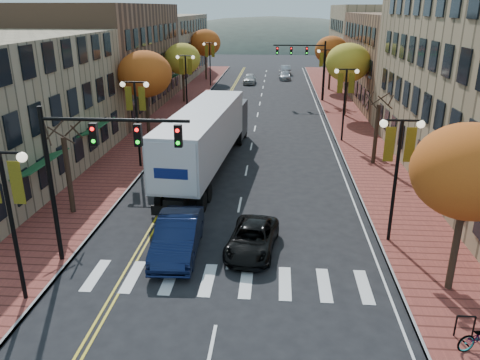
# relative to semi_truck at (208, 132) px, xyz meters

# --- Properties ---
(ground) EXTENTS (200.00, 200.00, 0.00)m
(ground) POSITION_rel_semi_truck_xyz_m (2.64, -16.24, -2.62)
(ground) COLOR black
(ground) RESTS_ON ground
(sidewalk_left) EXTENTS (4.00, 85.00, 0.15)m
(sidewalk_left) POSITION_rel_semi_truck_xyz_m (-6.36, 16.26, -2.55)
(sidewalk_left) COLOR brown
(sidewalk_left) RESTS_ON ground
(sidewalk_right) EXTENTS (4.00, 85.00, 0.15)m
(sidewalk_right) POSITION_rel_semi_truck_xyz_m (11.64, 16.26, -2.55)
(sidewalk_right) COLOR brown
(sidewalk_right) RESTS_ON ground
(building_left_mid) EXTENTS (12.00, 24.00, 11.00)m
(building_left_mid) POSITION_rel_semi_truck_xyz_m (-14.36, 19.76, 2.88)
(building_left_mid) COLOR brown
(building_left_mid) RESTS_ON ground
(building_left_far) EXTENTS (12.00, 26.00, 9.50)m
(building_left_far) POSITION_rel_semi_truck_xyz_m (-14.36, 44.76, 2.13)
(building_left_far) COLOR #9E8966
(building_left_far) RESTS_ON ground
(building_right_mid) EXTENTS (15.00, 24.00, 10.00)m
(building_right_mid) POSITION_rel_semi_truck_xyz_m (21.14, 25.76, 2.38)
(building_right_mid) COLOR brown
(building_right_mid) RESTS_ON ground
(building_right_far) EXTENTS (15.00, 20.00, 11.00)m
(building_right_far) POSITION_rel_semi_truck_xyz_m (21.14, 47.76, 2.88)
(building_right_far) COLOR #9E8966
(building_right_far) RESTS_ON ground
(tree_left_a) EXTENTS (0.28, 0.28, 4.20)m
(tree_left_a) POSITION_rel_semi_truck_xyz_m (-6.36, -8.24, -0.37)
(tree_left_a) COLOR #382619
(tree_left_a) RESTS_ON sidewalk_left
(tree_left_b) EXTENTS (4.48, 4.48, 7.21)m
(tree_left_b) POSITION_rel_semi_truck_xyz_m (-6.36, 7.76, 2.82)
(tree_left_b) COLOR #382619
(tree_left_b) RESTS_ON sidewalk_left
(tree_left_c) EXTENTS (4.16, 4.16, 6.69)m
(tree_left_c) POSITION_rel_semi_truck_xyz_m (-6.36, 23.76, 2.43)
(tree_left_c) COLOR #382619
(tree_left_c) RESTS_ON sidewalk_left
(tree_left_d) EXTENTS (4.61, 4.61, 7.42)m
(tree_left_d) POSITION_rel_semi_truck_xyz_m (-6.36, 41.76, 2.98)
(tree_left_d) COLOR #382619
(tree_left_d) RESTS_ON sidewalk_left
(tree_right_a) EXTENTS (4.16, 4.16, 6.69)m
(tree_right_a) POSITION_rel_semi_truck_xyz_m (11.64, -14.24, 2.43)
(tree_right_a) COLOR #382619
(tree_right_a) RESTS_ON sidewalk_right
(tree_right_b) EXTENTS (0.28, 0.28, 4.20)m
(tree_right_b) POSITION_rel_semi_truck_xyz_m (11.64, 1.76, -0.37)
(tree_right_b) COLOR #382619
(tree_right_b) RESTS_ON sidewalk_right
(tree_right_c) EXTENTS (4.48, 4.48, 7.21)m
(tree_right_c) POSITION_rel_semi_truck_xyz_m (11.64, 17.76, 2.82)
(tree_right_c) COLOR #382619
(tree_right_c) RESTS_ON sidewalk_right
(tree_right_d) EXTENTS (4.35, 4.35, 7.00)m
(tree_right_d) POSITION_rel_semi_truck_xyz_m (11.64, 33.76, 2.67)
(tree_right_d) COLOR #382619
(tree_right_d) RESTS_ON sidewalk_right
(lamp_left_a) EXTENTS (1.96, 0.36, 6.05)m
(lamp_left_a) POSITION_rel_semi_truck_xyz_m (-4.86, -16.24, 1.67)
(lamp_left_a) COLOR black
(lamp_left_a) RESTS_ON ground
(lamp_left_b) EXTENTS (1.96, 0.36, 6.05)m
(lamp_left_b) POSITION_rel_semi_truck_xyz_m (-4.86, -0.24, 1.67)
(lamp_left_b) COLOR black
(lamp_left_b) RESTS_ON ground
(lamp_left_c) EXTENTS (1.96, 0.36, 6.05)m
(lamp_left_c) POSITION_rel_semi_truck_xyz_m (-4.86, 17.76, 1.67)
(lamp_left_c) COLOR black
(lamp_left_c) RESTS_ON ground
(lamp_left_d) EXTENTS (1.96, 0.36, 6.05)m
(lamp_left_d) POSITION_rel_semi_truck_xyz_m (-4.86, 35.76, 1.67)
(lamp_left_d) COLOR black
(lamp_left_d) RESTS_ON ground
(lamp_right_a) EXTENTS (1.96, 0.36, 6.05)m
(lamp_right_a) POSITION_rel_semi_truck_xyz_m (10.14, -10.24, 1.67)
(lamp_right_a) COLOR black
(lamp_right_a) RESTS_ON ground
(lamp_right_b) EXTENTS (1.96, 0.36, 6.05)m
(lamp_right_b) POSITION_rel_semi_truck_xyz_m (10.14, 7.76, 1.67)
(lamp_right_b) COLOR black
(lamp_right_b) RESTS_ON ground
(lamp_right_c) EXTENTS (1.96, 0.36, 6.05)m
(lamp_right_c) POSITION_rel_semi_truck_xyz_m (10.14, 25.76, 1.67)
(lamp_right_c) COLOR black
(lamp_right_c) RESTS_ON ground
(traffic_mast_near) EXTENTS (6.10, 0.35, 7.00)m
(traffic_mast_near) POSITION_rel_semi_truck_xyz_m (-2.83, -13.25, 2.30)
(traffic_mast_near) COLOR black
(traffic_mast_near) RESTS_ON ground
(traffic_mast_far) EXTENTS (6.10, 0.34, 7.00)m
(traffic_mast_far) POSITION_rel_semi_truck_xyz_m (8.12, 25.75, 2.30)
(traffic_mast_far) COLOR black
(traffic_mast_far) RESTS_ON ground
(semi_truck) EXTENTS (4.25, 18.12, 4.49)m
(semi_truck) POSITION_rel_semi_truck_xyz_m (0.00, 0.00, 0.00)
(semi_truck) COLOR black
(semi_truck) RESTS_ON ground
(navy_sedan) EXTENTS (2.07, 5.37, 1.75)m
(navy_sedan) POSITION_rel_semi_truck_xyz_m (0.26, -12.05, -1.75)
(navy_sedan) COLOR #0D1636
(navy_sedan) RESTS_ON ground
(black_suv) EXTENTS (2.59, 4.72, 1.25)m
(black_suv) POSITION_rel_semi_truck_xyz_m (3.64, -11.61, -2.00)
(black_suv) COLOR black
(black_suv) RESTS_ON ground
(car_far_white) EXTENTS (1.79, 4.28, 1.45)m
(car_far_white) POSITION_rel_semi_truck_xyz_m (0.53, 38.97, -1.90)
(car_far_white) COLOR silver
(car_far_white) RESTS_ON ground
(car_far_silver) EXTENTS (1.97, 4.36, 1.24)m
(car_far_silver) POSITION_rel_semi_truck_xyz_m (5.75, 43.71, -2.00)
(car_far_silver) COLOR #AAABB2
(car_far_silver) RESTS_ON ground
(car_far_oncoming) EXTENTS (2.00, 4.62, 1.48)m
(car_far_oncoming) POSITION_rel_semi_truck_xyz_m (5.90, 50.06, -1.88)
(car_far_oncoming) COLOR #B8B7BF
(car_far_oncoming) RESTS_ON ground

